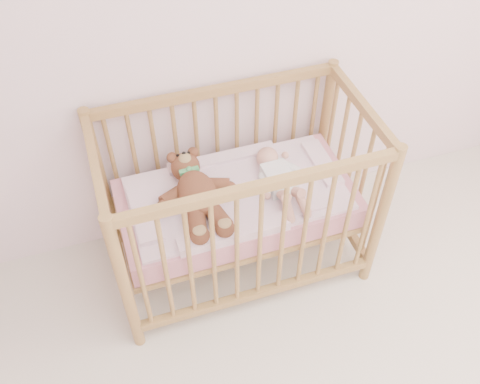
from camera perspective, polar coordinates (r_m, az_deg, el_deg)
name	(u,v)px	position (r m, az deg, el deg)	size (l,w,h in m)	color
wall_back	(281,3)	(2.67, 4.45, 19.49)	(4.00, 0.02, 2.70)	silver
crib	(237,201)	(2.80, -0.32, -0.97)	(1.36, 0.76, 1.00)	#A67D46
mattress	(237,203)	(2.81, -0.32, -1.18)	(1.22, 0.62, 0.13)	pink
blanket	(237,193)	(2.75, -0.33, -0.13)	(1.10, 0.58, 0.06)	#EAA1BE
baby	(279,176)	(2.74, 4.16, 1.70)	(0.25, 0.52, 0.13)	silver
teddy_bear	(197,194)	(2.64, -4.58, -0.23)	(0.43, 0.60, 0.17)	brown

